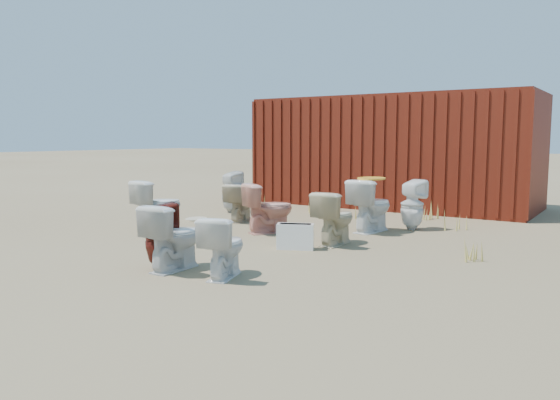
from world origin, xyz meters
The scene contains 22 objects.
ground centered at (0.00, 0.00, 0.00)m, with size 100.00×100.00×0.00m, color brown.
shipping_container centered at (0.00, 5.20, 1.20)m, with size 6.00×2.40×2.40m, color #4E140D.
toilet_front_a centered at (-1.90, -0.14, 0.41)m, with size 0.46×0.81×0.83m, color white.
toilet_front_pink centered at (-0.26, 0.67, 0.40)m, with size 0.44×0.78×0.79m, color #E89A86.
toilet_front_c centered at (0.23, -1.95, 0.38)m, with size 0.43×0.75×0.76m, color silver.
toilet_front_maroon centered at (0.07, -1.99, 0.38)m, with size 0.35×0.35×0.77m, color #55160E.
toilet_front_e centered at (0.92, -1.89, 0.34)m, with size 0.38×0.66×0.68m, color white.
toilet_back_a centered at (-2.24, 2.19, 0.42)m, with size 0.38×0.38×0.84m, color silver.
toilet_back_beige_left centered at (-1.36, 1.33, 0.35)m, with size 0.39×0.68×0.69m, color #C6B491.
toilet_back_beige_right centered at (1.07, 0.40, 0.38)m, with size 0.43×0.75×0.76m, color beige.
toilet_back_yellowlid centered at (1.05, 1.66, 0.43)m, with size 0.48×0.83×0.85m, color white.
toilet_back_e centered at (1.54, 2.21, 0.41)m, with size 0.37×0.38×0.83m, color white.
yellow_lid centered at (1.05, 1.66, 0.86)m, with size 0.43×0.54×0.03m, color gold.
loose_tank centered at (0.78, -0.19, 0.17)m, with size 0.50×0.20×0.35m, color white.
loose_lid_near centered at (-2.18, 1.07, 0.01)m, with size 0.38×0.49×0.02m, color tan.
loose_lid_far centered at (-2.59, 3.17, 0.01)m, with size 0.36×0.47×0.02m, color #C6BC8F.
weed_clump_a centered at (-1.89, 2.62, 0.17)m, with size 0.36×0.36×0.34m, color tan.
weed_clump_b centered at (0.36, 2.85, 0.12)m, with size 0.32×0.32×0.24m, color tan.
weed_clump_c centered at (2.12, 2.53, 0.15)m, with size 0.36×0.36×0.30m, color tan.
weed_clump_d centered at (-0.81, 3.03, 0.12)m, with size 0.30×0.30×0.24m, color tan.
weed_clump_e centered at (1.50, 3.50, 0.15)m, with size 0.34×0.34×0.30m, color tan.
weed_clump_f centered at (3.02, 0.42, 0.14)m, with size 0.28×0.28×0.27m, color tan.
Camera 1 is at (4.66, -6.40, 1.52)m, focal length 35.00 mm.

